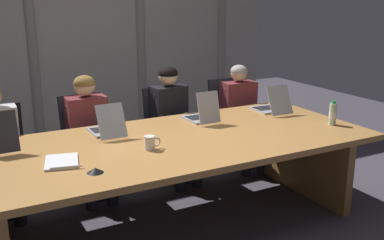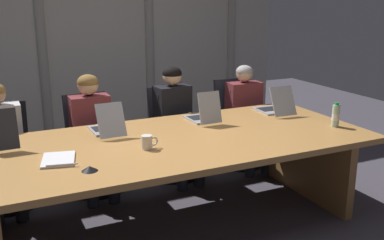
{
  "view_description": "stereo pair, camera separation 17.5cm",
  "coord_description": "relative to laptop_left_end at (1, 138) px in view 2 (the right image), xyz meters",
  "views": [
    {
      "loc": [
        -1.49,
        -3.09,
        1.85
      ],
      "look_at": [
        0.23,
        0.14,
        0.85
      ],
      "focal_mm": 41.71,
      "sensor_mm": 36.0,
      "label": 1
    },
    {
      "loc": [
        -1.33,
        -3.17,
        1.85
      ],
      "look_at": [
        0.23,
        0.14,
        0.85
      ],
      "focal_mm": 41.71,
      "sensor_mm": 36.0,
      "label": 2
    }
  ],
  "objects": [
    {
      "name": "person_right_mid",
      "position": [
        2.53,
        0.48,
        -0.16
      ],
      "size": [
        0.41,
        0.56,
        1.14
      ],
      "rotation": [
        0.0,
        0.0,
        -1.64
      ],
      "color": "brown",
      "rests_on": "ground_plane"
    },
    {
      "name": "ground_plane",
      "position": [
        1.26,
        -0.41,
        -0.81
      ],
      "size": [
        10.71,
        10.71,
        0.0
      ],
      "primitive_type": "plane",
      "color": "#47424C"
    },
    {
      "name": "conference_table",
      "position": [
        1.26,
        -0.41,
        -0.22
      ],
      "size": [
        3.26,
        1.41,
        0.75
      ],
      "color": "#B77F42",
      "rests_on": "ground_plane"
    },
    {
      "name": "office_chair_right_mid",
      "position": [
        2.52,
        0.64,
        -0.45
      ],
      "size": [
        0.6,
        0.6,
        0.95
      ],
      "rotation": [
        0.0,
        0.0,
        -1.58
      ],
      "color": "#2D2D38",
      "rests_on": "ground_plane"
    },
    {
      "name": "conference_mic_left_side",
      "position": [
        0.49,
        -0.81,
        -0.04
      ],
      "size": [
        0.11,
        0.11,
        0.03
      ],
      "primitive_type": "cone",
      "color": "black",
      "rests_on": "conference_table"
    },
    {
      "name": "person_left_end",
      "position": [
        -0.0,
        0.48,
        -0.16
      ],
      "size": [
        0.4,
        0.55,
        1.14
      ],
      "rotation": [
        0.0,
        0.0,
        -1.57
      ],
      "color": "silver",
      "rests_on": "ground_plane"
    },
    {
      "name": "office_chair_left_end",
      "position": [
        0.01,
        0.64,
        -0.46
      ],
      "size": [
        0.6,
        0.61,
        0.92
      ],
      "rotation": [
        0.0,
        0.0,
        -1.74
      ],
      "color": "black",
      "rests_on": "ground_plane"
    },
    {
      "name": "person_center",
      "position": [
        1.68,
        0.48,
        -0.14
      ],
      "size": [
        0.4,
        0.57,
        1.18
      ],
      "rotation": [
        0.0,
        0.0,
        -1.48
      ],
      "color": "black",
      "rests_on": "ground_plane"
    },
    {
      "name": "office_chair_left_mid",
      "position": [
        0.84,
        0.64,
        -0.46
      ],
      "size": [
        0.6,
        0.6,
        0.93
      ],
      "rotation": [
        0.0,
        0.0,
        -1.49
      ],
      "color": "#2D2D38",
      "rests_on": "ground_plane"
    },
    {
      "name": "curtain_backdrop",
      "position": [
        1.27,
        2.21,
        0.77
      ],
      "size": [
        5.36,
        0.17,
        3.16
      ],
      "color": "beige",
      "rests_on": "ground_plane"
    },
    {
      "name": "water_bottle_primary",
      "position": [
        2.7,
        -0.69,
        0.04
      ],
      "size": [
        0.07,
        0.07,
        0.22
      ],
      "color": "#ADD1B2",
      "rests_on": "conference_table"
    },
    {
      "name": "office_chair_center",
      "position": [
        1.71,
        0.64,
        -0.46
      ],
      "size": [
        0.6,
        0.6,
        0.93
      ],
      "rotation": [
        0.0,
        0.0,
        -1.62
      ],
      "color": "#2D2D38",
      "rests_on": "ground_plane"
    },
    {
      "name": "person_left_mid",
      "position": [
        0.81,
        0.48,
        -0.14
      ],
      "size": [
        0.38,
        0.55,
        1.16
      ],
      "rotation": [
        0.0,
        0.0,
        -1.57
      ],
      "color": "brown",
      "rests_on": "ground_plane"
    },
    {
      "name": "coffee_mug_near",
      "position": [
        0.99,
        -0.55,
        -0.01
      ],
      "size": [
        0.13,
        0.08,
        0.11
      ],
      "color": "white",
      "rests_on": "conference_table"
    },
    {
      "name": "spiral_notepad",
      "position": [
        0.34,
        -0.53,
        -0.05
      ],
      "size": [
        0.28,
        0.35,
        0.03
      ],
      "rotation": [
        0.0,
        0.0,
        -0.22
      ],
      "color": "silver",
      "rests_on": "conference_table"
    },
    {
      "name": "laptop_left_mid",
      "position": [
        0.82,
        -0.01,
        -0.01
      ],
      "size": [
        0.23,
        0.44,
        0.28
      ],
      "rotation": [
        0.0,
        0.0,
        1.59
      ],
      "color": "#A8ADB7",
      "rests_on": "conference_table"
    },
    {
      "name": "laptop_left_end",
      "position": [
        0.0,
        0.0,
        0.0
      ],
      "size": [
        0.24,
        0.42,
        0.31
      ],
      "rotation": [
        0.0,
        0.0,
        1.6
      ],
      "color": "#2D2D33",
      "rests_on": "conference_table"
    },
    {
      "name": "laptop_right_mid",
      "position": [
        2.51,
        -0.05,
        -0.01
      ],
      "size": [
        0.26,
        0.45,
        0.28
      ],
      "rotation": [
        0.0,
        0.0,
        1.53
      ],
      "color": "#A8ADB7",
      "rests_on": "conference_table"
    },
    {
      "name": "laptop_center",
      "position": [
        1.72,
        -0.03,
        -0.0
      ],
      "size": [
        0.23,
        0.38,
        0.3
      ],
      "rotation": [
        0.0,
        0.0,
        1.6
      ],
      "color": "#A8ADB7",
      "rests_on": "conference_table"
    }
  ]
}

